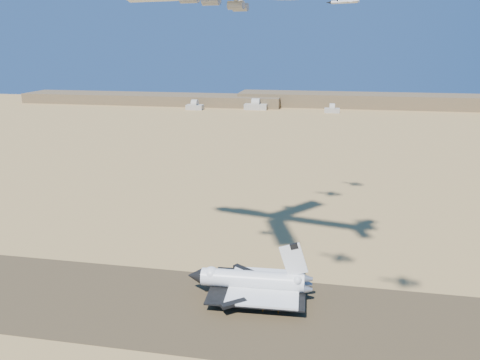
% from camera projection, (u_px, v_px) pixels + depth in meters
% --- Properties ---
extents(ground, '(1200.00, 1200.00, 0.00)m').
position_uv_depth(ground, '(215.00, 311.00, 156.63)').
color(ground, '#AF854D').
rests_on(ground, ground).
extents(runway, '(600.00, 50.00, 0.06)m').
position_uv_depth(runway, '(215.00, 310.00, 156.62)').
color(runway, brown).
rests_on(runway, ground).
extents(ridgeline, '(960.00, 90.00, 18.00)m').
position_uv_depth(ridgeline, '(351.00, 102.00, 640.34)').
color(ridgeline, brown).
rests_on(ridgeline, ground).
extents(hangars, '(200.50, 29.50, 30.00)m').
position_uv_depth(hangars, '(252.00, 107.00, 617.64)').
color(hangars, '#AEA79A').
rests_on(hangars, ground).
extents(shuttle, '(43.95, 28.01, 21.64)m').
position_uv_depth(shuttle, '(251.00, 282.00, 163.69)').
color(shuttle, white).
rests_on(shuttle, runway).
extents(crew_a, '(0.53, 0.74, 1.91)m').
position_uv_depth(crew_a, '(258.00, 304.00, 158.88)').
color(crew_a, '#CE670C').
rests_on(crew_a, runway).
extents(crew_b, '(0.77, 0.94, 1.68)m').
position_uv_depth(crew_b, '(263.00, 310.00, 155.40)').
color(crew_b, '#CE670C').
rests_on(crew_b, runway).
extents(crew_c, '(0.99, 0.99, 1.59)m').
position_uv_depth(crew_c, '(278.00, 311.00, 154.67)').
color(crew_c, '#CE670C').
rests_on(crew_c, runway).
extents(chase_jet_d, '(14.44, 8.51, 3.70)m').
position_uv_depth(chase_jet_d, '(344.00, 2.00, 200.39)').
color(chase_jet_d, silver).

